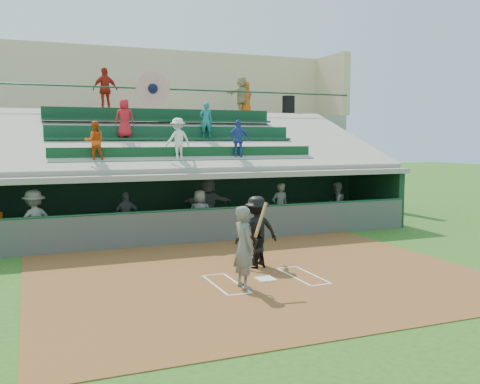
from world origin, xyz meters
name	(u,v)px	position (x,y,z in m)	size (l,w,h in m)	color
ground	(265,280)	(0.00, 0.00, 0.00)	(100.00, 100.00, 0.00)	#265417
dirt_slab	(257,275)	(0.00, 0.50, 0.01)	(11.00, 9.00, 0.02)	brown
home_plate	(265,279)	(0.00, 0.00, 0.04)	(0.43, 0.43, 0.03)	white
batters_box_chalk	(265,279)	(0.00, 0.00, 0.02)	(2.65, 1.85, 0.01)	white
dugout_floor	(187,234)	(0.00, 6.75, 0.02)	(16.00, 3.50, 0.04)	gray
concourse_slab	(147,162)	(0.00, 13.50, 2.30)	(20.00, 3.00, 4.60)	gray
grandstand	(162,166)	(-0.01, 10.51, 2.26)	(20.40, 10.40, 7.80)	#4C514C
batter_at_plate	(244,247)	(-0.75, -0.46, 0.97)	(0.89, 0.79, 1.95)	#50524E
catcher	(256,247)	(0.27, 1.18, 0.56)	(0.53, 0.41, 1.09)	black
home_umpire	(257,230)	(0.43, 1.53, 0.95)	(1.20, 0.69, 1.86)	black
dugout_bench	(184,221)	(0.28, 8.14, 0.27)	(15.43, 0.46, 0.46)	olive
dugout_player_a	(34,221)	(-5.12, 5.41, 0.97)	(1.21, 0.69, 1.87)	#5C5E59
dugout_player_b	(126,216)	(-2.21, 6.44, 0.84)	(0.93, 0.39, 1.59)	#565853
dugout_player_c	(200,215)	(0.10, 5.53, 0.87)	(0.81, 0.53, 1.66)	#555853
dugout_player_d	(208,204)	(0.87, 7.00, 1.03)	(1.84, 0.59, 1.98)	#5D605A
dugout_player_e	(280,207)	(3.35, 6.05, 0.92)	(0.64, 0.42, 1.76)	#61645E
dugout_player_f	(336,204)	(5.85, 6.18, 0.89)	(0.82, 0.64, 1.70)	#62645F
trash_bin	(288,105)	(7.06, 12.74, 5.07)	(0.63, 0.63, 0.94)	black
concourse_staff_a	(105,90)	(-1.93, 12.78, 5.56)	(1.13, 0.47, 1.93)	#A81E13
concourse_staff_b	(245,98)	(4.84, 13.03, 5.41)	(0.79, 0.51, 1.61)	#C94E0B
concourse_staff_c	(241,95)	(4.58, 12.91, 5.52)	(1.71, 0.54, 1.84)	tan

